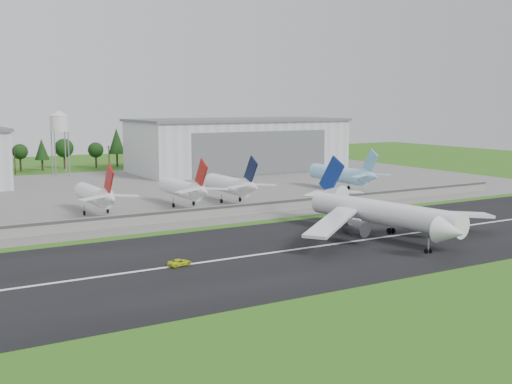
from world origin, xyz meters
TOP-DOWN VIEW (x-y plane):
  - ground at (0.00, 0.00)m, footprint 600.00×600.00m
  - runway at (0.00, 10.00)m, footprint 320.00×60.00m
  - runway_centerline at (0.00, 10.00)m, footprint 220.00×1.00m
  - apron at (0.00, 120.00)m, footprint 320.00×150.00m
  - blast_fence at (0.00, 54.99)m, footprint 240.00×0.61m
  - hangar_east at (75.00, 164.92)m, footprint 102.00×47.00m
  - water_tower at (-5.00, 185.00)m, footprint 8.40×8.40m
  - utility_poles at (0.00, 200.00)m, footprint 230.00×3.00m
  - treeline at (0.00, 215.00)m, footprint 320.00×16.00m
  - main_airliner at (29.53, 9.57)m, footprint 56.67×59.19m
  - ground_vehicle at (-24.32, 9.86)m, footprint 5.30×3.12m
  - parked_jet_red_a at (-21.06, 76.52)m, footprint 7.36×31.29m
  - parked_jet_red_b at (7.10, 76.52)m, footprint 7.36×31.29m
  - parked_jet_navy at (24.12, 76.54)m, footprint 7.36×31.29m
  - parked_jet_skyblue at (74.08, 81.57)m, footprint 7.36×37.29m

SIDE VIEW (x-z plane):
  - ground at x=0.00m, z-range 0.00..0.00m
  - utility_poles at x=0.00m, z-range -6.00..6.00m
  - treeline at x=0.00m, z-range -11.00..11.00m
  - runway at x=0.00m, z-range 0.00..0.10m
  - apron at x=0.00m, z-range 0.00..0.10m
  - runway_centerline at x=0.00m, z-range 0.10..0.12m
  - ground_vehicle at x=-24.32m, z-range 0.10..1.48m
  - blast_fence at x=0.00m, z-range 0.06..3.56m
  - main_airliner at x=29.53m, z-range -4.19..13.98m
  - parked_jet_red_a at x=-21.06m, z-range -2.28..14.13m
  - parked_jet_red_b at x=7.10m, z-range -2.27..14.18m
  - parked_jet_navy at x=24.12m, z-range -2.22..14.35m
  - parked_jet_skyblue at x=74.08m, z-range -2.18..14.58m
  - hangar_east at x=75.00m, z-range 0.03..25.23m
  - water_tower at x=-5.00m, z-range 9.85..39.25m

